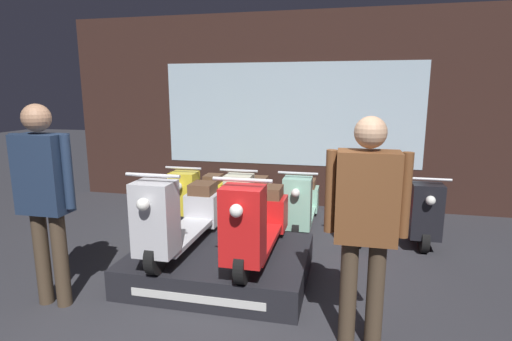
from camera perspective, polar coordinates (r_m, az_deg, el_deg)
The scene contains 11 objects.
shop_wall_back at distance 6.78m, azimuth 4.84°, elevation 8.40°, with size 7.81×0.09×3.20m.
display_platform at distance 4.32m, azimuth -5.05°, elevation -13.16°, with size 1.80×1.42×0.30m.
scooter_display_left at distance 4.23m, azimuth -10.64°, elevation -6.43°, with size 0.51×1.67×0.93m.
scooter_display_right at distance 3.99m, azimuth 0.20°, elevation -7.34°, with size 0.51×1.67×0.93m.
scooter_backrow_0 at distance 6.13m, azimuth -8.08°, elevation -3.73°, with size 0.51×1.67×0.93m.
scooter_backrow_1 at distance 5.90m, azimuth -0.98°, elevation -4.20°, with size 0.51×1.67×0.93m.
scooter_backrow_2 at distance 5.77m, azimuth 6.57°, elevation -4.63°, with size 0.51×1.67×0.93m.
scooter_backrow_3 at distance 5.75m, azimuth 14.34°, elevation -4.99°, with size 0.51×1.67×0.93m.
scooter_backrow_4 at distance 5.83m, azimuth 22.03°, elevation -5.26°, with size 0.51×1.67×0.93m.
person_left_browsing at distance 3.96m, azimuth -28.03°, elevation -2.34°, with size 0.59×0.24×1.83m.
person_right_browsing at distance 3.04m, azimuth 15.44°, elevation -6.04°, with size 0.60×0.25×1.77m.
Camera 1 is at (0.94, -2.63, 1.94)m, focal length 28.00 mm.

